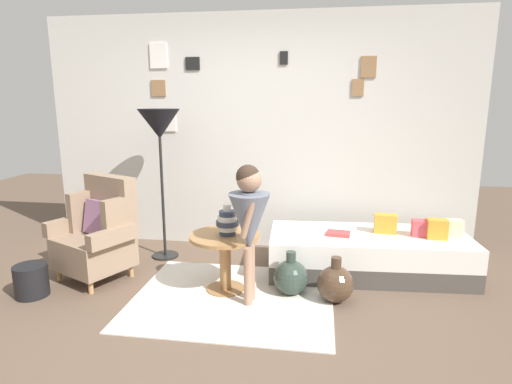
% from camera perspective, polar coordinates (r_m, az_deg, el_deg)
% --- Properties ---
extents(ground_plane, '(12.00, 12.00, 0.00)m').
position_cam_1_polar(ground_plane, '(3.34, -5.27, -17.87)').
color(ground_plane, brown).
extents(gallery_wall, '(4.80, 0.12, 2.60)m').
position_cam_1_polar(gallery_wall, '(4.82, 0.01, 7.85)').
color(gallery_wall, beige).
rests_on(gallery_wall, ground).
extents(rug, '(1.70, 1.43, 0.01)m').
position_cam_1_polar(rug, '(3.78, -3.09, -13.99)').
color(rug, silver).
rests_on(rug, ground).
extents(armchair, '(0.89, 0.81, 0.97)m').
position_cam_1_polar(armchair, '(4.31, -20.36, -5.17)').
color(armchair, tan).
rests_on(armchair, ground).
extents(daybed, '(1.94, 0.91, 0.40)m').
position_cam_1_polar(daybed, '(4.34, 14.82, -8.03)').
color(daybed, '#4C4742').
rests_on(daybed, ground).
extents(pillow_head, '(0.19, 0.13, 0.16)m').
position_cam_1_polar(pillow_head, '(4.46, 24.84, -4.43)').
color(pillow_head, beige).
rests_on(pillow_head, daybed).
extents(pillow_mid, '(0.18, 0.12, 0.19)m').
position_cam_1_polar(pillow_mid, '(4.33, 23.15, -4.60)').
color(pillow_mid, orange).
rests_on(pillow_mid, daybed).
extents(pillow_back, '(0.18, 0.13, 0.16)m').
position_cam_1_polar(pillow_back, '(4.35, 21.39, -4.56)').
color(pillow_back, '#D64C56').
rests_on(pillow_back, daybed).
extents(pillow_extra, '(0.22, 0.13, 0.18)m').
position_cam_1_polar(pillow_extra, '(4.34, 16.99, -4.09)').
color(pillow_extra, orange).
rests_on(pillow_extra, daybed).
extents(side_table, '(0.62, 0.62, 0.52)m').
position_cam_1_polar(side_table, '(3.78, -4.18, -7.77)').
color(side_table, '#9E7042').
rests_on(side_table, ground).
extents(vase_striped, '(0.20, 0.20, 0.27)m').
position_cam_1_polar(vase_striped, '(3.71, -3.86, -4.07)').
color(vase_striped, '#2D384C').
rests_on(vase_striped, side_table).
extents(floor_lamp, '(0.43, 0.43, 1.59)m').
position_cam_1_polar(floor_lamp, '(4.50, -12.86, 8.24)').
color(floor_lamp, black).
rests_on(floor_lamp, ground).
extents(person_child, '(0.34, 0.34, 1.18)m').
position_cam_1_polar(person_child, '(3.43, -0.92, -3.25)').
color(person_child, '#A37A60').
rests_on(person_child, ground).
extents(book_on_daybed, '(0.24, 0.19, 0.03)m').
position_cam_1_polar(book_on_daybed, '(4.18, 11.00, -5.50)').
color(book_on_daybed, '#B1403E').
rests_on(book_on_daybed, daybed).
extents(demijohn_near, '(0.31, 0.31, 0.39)m').
position_cam_1_polar(demijohn_near, '(3.80, 4.68, -11.31)').
color(demijohn_near, '#2D3D33').
rests_on(demijohn_near, ground).
extents(demijohn_far, '(0.31, 0.31, 0.40)m').
position_cam_1_polar(demijohn_far, '(3.72, 10.62, -12.02)').
color(demijohn_far, '#473323').
rests_on(demijohn_far, ground).
extents(magazine_basket, '(0.28, 0.28, 0.28)m').
position_cam_1_polar(magazine_basket, '(4.24, -27.97, -10.47)').
color(magazine_basket, black).
rests_on(magazine_basket, ground).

